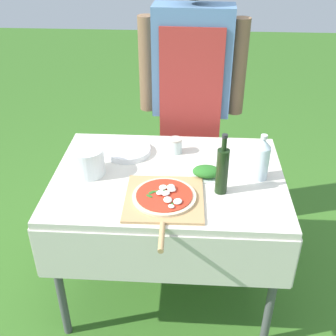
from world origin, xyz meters
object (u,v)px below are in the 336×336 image
Objects in this scene: water_bottle at (261,158)px; mixing_tub at (87,161)px; person_cook at (191,88)px; oil_bottle at (222,170)px; plate_stack at (128,151)px; prep_table at (169,190)px; herb_container at (207,172)px; pizza_on_peel at (164,198)px; sauce_jar at (175,146)px.

water_bottle is 1.41× the size of mixing_tub.
person_cook is 0.80m from oil_bottle.
mixing_tub is (-0.50, -0.66, -0.14)m from person_cook.
water_bottle is at bearing 0.89° from mixing_tub.
oil_bottle reaches higher than plate_stack.
plate_stack reaches higher than prep_table.
pizza_on_peel is at bearing -132.63° from herb_container.
person_cook is at bearing 101.15° from oil_bottle.
person_cook is 7.07× the size of water_bottle.
herb_container is at bearing -54.90° from sauce_jar.
plate_stack is at bearing 117.05° from pizza_on_peel.
pizza_on_peel reaches higher than prep_table.
pizza_on_peel is at bearing -93.78° from sauce_jar.
pizza_on_peel is 3.22× the size of herb_container.
prep_table is 7.09× the size of herb_container.
mixing_tub is (-0.40, -0.01, 0.16)m from prep_table.
person_cook is 0.74m from water_bottle.
sauce_jar is at bearing 152.17° from water_bottle.
oil_bottle is 0.17m from herb_container.
herb_container is at bearing -26.59° from plate_stack.
water_bottle is at bearing 34.61° from oil_bottle.
prep_table is at bearing 87.06° from pizza_on_peel.
sauce_jar is (-0.23, 0.36, -0.08)m from oil_bottle.
sauce_jar is (0.43, 0.24, -0.03)m from mixing_tub.
mixing_tub is at bearing -150.93° from sauce_jar.
person_cook reaches higher than mixing_tub.
pizza_on_peel is at bearing -153.90° from water_bottle.
person_cook is at bearing 52.90° from plate_stack.
prep_table is 2.20× the size of pizza_on_peel.
plate_stack is (0.17, 0.21, -0.05)m from mixing_tub.
water_bottle is 0.27m from herb_container.
sauce_jar reaches higher than plate_stack.
person_cook is at bearing 52.52° from mixing_tub.
sauce_jar is at bearing 125.10° from herb_container.
pizza_on_peel is (-0.11, -0.87, -0.20)m from person_cook.
water_bottle reaches higher than plate_stack.
prep_table is at bearing 177.99° from herb_container.
oil_bottle reaches higher than prep_table.
plate_stack is 0.26m from sauce_jar.
person_cook reaches higher than herb_container.
prep_table is 0.33m from plate_stack.
oil_bottle is at bearing 17.46° from pizza_on_peel.
pizza_on_peel is at bearing 85.30° from person_cook.
herb_container is 0.66× the size of plate_stack.
mixing_tub is at bearing -179.78° from herb_container.
mixing_tub is 0.49m from sauce_jar.
person_cook is (0.10, 0.65, 0.30)m from prep_table.
herb_container is at bearing 0.22° from mixing_tub.
oil_bottle is 1.27× the size of water_bottle.
sauce_jar reaches higher than prep_table.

